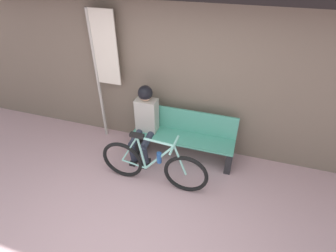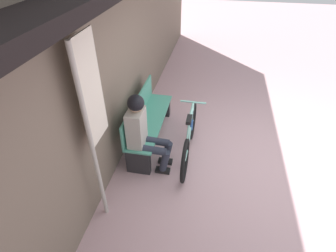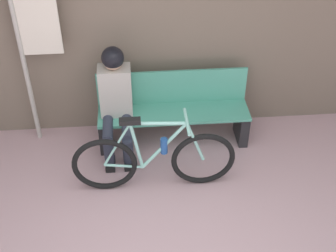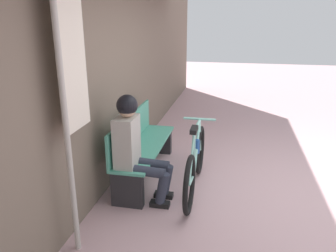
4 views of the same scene
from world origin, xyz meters
name	(u,v)px [view 1 (image 1 of 4)]	position (x,y,z in m)	size (l,w,h in m)	color
storefront_wall	(180,52)	(0.00, 2.26, 1.66)	(12.00, 0.56, 3.20)	#756656
park_bench_near	(183,137)	(0.20, 1.90, 0.39)	(1.65, 0.42, 0.83)	#51A88E
bicycle	(153,165)	(-0.06, 1.16, 0.35)	(1.62, 0.40, 0.87)	black
person_seated	(145,118)	(-0.42, 1.80, 0.70)	(0.34, 0.62, 1.23)	#2D3342
banner_pole	(102,61)	(-1.21, 2.07, 1.46)	(0.45, 0.05, 2.24)	#B7B2A8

